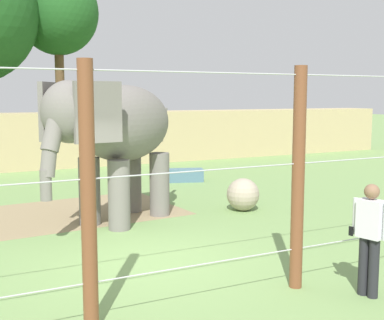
{
  "coord_description": "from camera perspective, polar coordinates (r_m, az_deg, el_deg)",
  "views": [
    {
      "loc": [
        -3.32,
        -8.29,
        2.92
      ],
      "look_at": [
        2.16,
        2.57,
        1.4
      ],
      "focal_mm": 48.05,
      "sensor_mm": 36.0,
      "label": 1
    }
  ],
  "objects": [
    {
      "name": "tree_behind_wall",
      "position": [
        26.44,
        -14.68,
        15.44
      ],
      "size": [
        3.88,
        3.88,
        8.95
      ],
      "color": "brown",
      "rests_on": "ground"
    },
    {
      "name": "elephant",
      "position": [
        11.8,
        -8.46,
        3.28
      ],
      "size": [
        3.92,
        3.2,
        3.24
      ],
      "color": "slate",
      "rests_on": "ground"
    },
    {
      "name": "cable_fence",
      "position": [
        7.01,
        1.62,
        -3.01
      ],
      "size": [
        10.65,
        0.19,
        3.37
      ],
      "color": "brown",
      "rests_on": "ground"
    },
    {
      "name": "dirt_patch",
      "position": [
        13.36,
        -13.02,
        -5.67
      ],
      "size": [
        5.4,
        3.92,
        0.01
      ],
      "primitive_type": "cube",
      "rotation": [
        0.0,
        0.0,
        0.08
      ],
      "color": "#937F5B",
      "rests_on": "ground"
    },
    {
      "name": "zookeeper",
      "position": [
        7.95,
        19.15,
        -7.83
      ],
      "size": [
        0.31,
        0.57,
        1.67
      ],
      "color": "#232328",
      "rests_on": "ground"
    },
    {
      "name": "feed_trough",
      "position": [
        17.58,
        -1.06,
        -1.71
      ],
      "size": [
        1.49,
        0.92,
        0.44
      ],
      "color": "slate",
      "rests_on": "ground"
    },
    {
      "name": "ground_plane",
      "position": [
        9.4,
        -4.79,
        -11.01
      ],
      "size": [
        120.0,
        120.0,
        0.0
      ],
      "primitive_type": "plane",
      "color": "#759956"
    },
    {
      "name": "embankment_wall",
      "position": [
        21.75,
        -17.9,
        2.03
      ],
      "size": [
        36.0,
        1.8,
        2.24
      ],
      "primitive_type": "cube",
      "color": "tan",
      "rests_on": "ground"
    },
    {
      "name": "enrichment_ball",
      "position": [
        13.22,
        5.68,
        -3.83
      ],
      "size": [
        0.84,
        0.84,
        0.84
      ],
      "primitive_type": "sphere",
      "color": "tan",
      "rests_on": "ground"
    }
  ]
}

